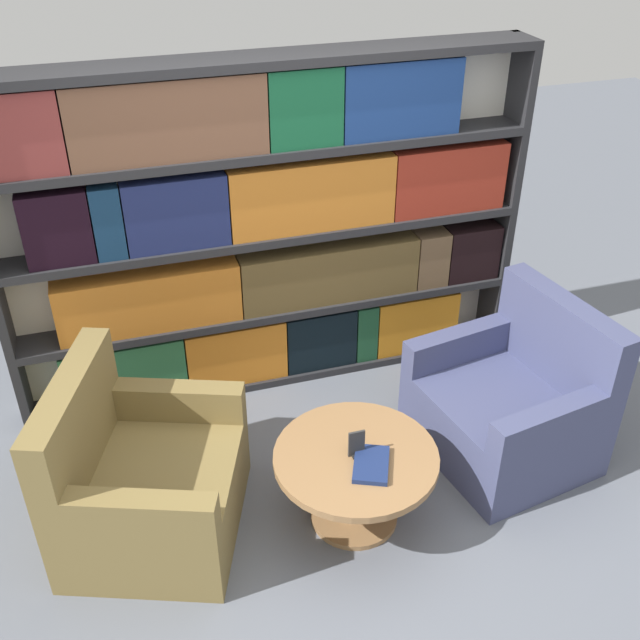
{
  "coord_description": "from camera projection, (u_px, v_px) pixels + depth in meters",
  "views": [
    {
      "loc": [
        -0.91,
        -2.46,
        3.0
      ],
      "look_at": [
        0.08,
        0.71,
        0.87
      ],
      "focal_mm": 42.0,
      "sensor_mm": 36.0,
      "label": 1
    }
  ],
  "objects": [
    {
      "name": "ground_plane",
      "position": [
        346.0,
        536.0,
        3.83
      ],
      "size": [
        14.0,
        14.0,
        0.0
      ],
      "primitive_type": "plane",
      "color": "slate"
    },
    {
      "name": "bookshelf",
      "position": [
        269.0,
        234.0,
        4.45
      ],
      "size": [
        3.16,
        0.3,
        2.06
      ],
      "color": "silver",
      "rests_on": "ground_plane"
    },
    {
      "name": "armchair_left",
      "position": [
        144.0,
        482.0,
        3.73
      ],
      "size": [
        1.08,
        1.14,
        0.92
      ],
      "rotation": [
        0.0,
        0.0,
        1.21
      ],
      "color": "olive",
      "rests_on": "ground_plane"
    },
    {
      "name": "armchair_right",
      "position": [
        511.0,
        405.0,
        4.23
      ],
      "size": [
        0.95,
        1.03,
        0.92
      ],
      "rotation": [
        0.0,
        0.0,
        -1.4
      ],
      "color": "#42476B",
      "rests_on": "ground_plane"
    },
    {
      "name": "coffee_table",
      "position": [
        355.0,
        473.0,
        3.76
      ],
      "size": [
        0.83,
        0.83,
        0.44
      ],
      "color": "olive",
      "rests_on": "ground_plane"
    },
    {
      "name": "table_sign",
      "position": [
        356.0,
        445.0,
        3.66
      ],
      "size": [
        0.08,
        0.06,
        0.15
      ],
      "color": "black",
      "rests_on": "coffee_table"
    },
    {
      "name": "stray_book",
      "position": [
        371.0,
        464.0,
        3.62
      ],
      "size": [
        0.26,
        0.3,
        0.03
      ],
      "color": "navy",
      "rests_on": "coffee_table"
    }
  ]
}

